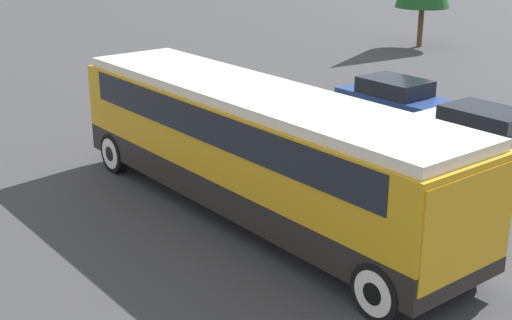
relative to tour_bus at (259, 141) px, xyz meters
The scene contains 4 objects.
ground_plane 1.83m from the tour_bus, behind, with size 120.00×120.00×0.00m, color #38383A.
tour_bus is the anchor object (origin of this frame).
parked_car_near 9.57m from the tour_bus, 111.66° to the left, with size 4.34×1.84×1.40m.
parked_car_mid 8.11m from the tour_bus, 84.83° to the left, with size 4.61×1.88×1.38m.
Camera 1 is at (12.07, -9.57, 6.70)m, focal length 50.00 mm.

